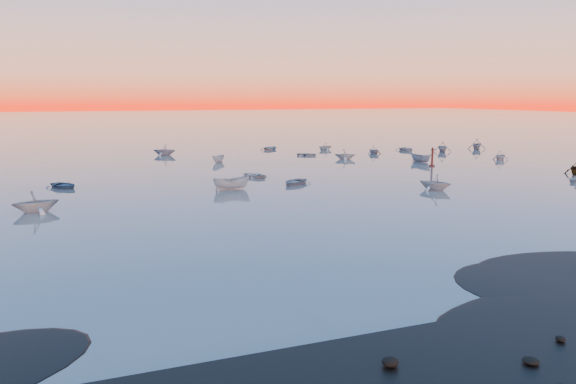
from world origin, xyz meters
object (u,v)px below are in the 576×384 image
boat_near_center (232,189)px  boat_near_right (435,190)px  channel_marker (432,158)px  boat_near_left (64,188)px

boat_near_center → boat_near_right: 22.87m
boat_near_right → channel_marker: bearing=-154.6°
boat_near_center → channel_marker: channel_marker is taller
channel_marker → boat_near_center: bearing=-164.5°
boat_near_right → channel_marker: size_ratio=1.28×
boat_near_left → boat_near_right: bearing=-53.1°
boat_near_center → channel_marker: bearing=-75.6°
boat_near_left → boat_near_center: (17.60, -8.11, 0.00)m
boat_near_left → boat_near_center: boat_near_center is taller
boat_near_left → boat_near_right: boat_near_right is taller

